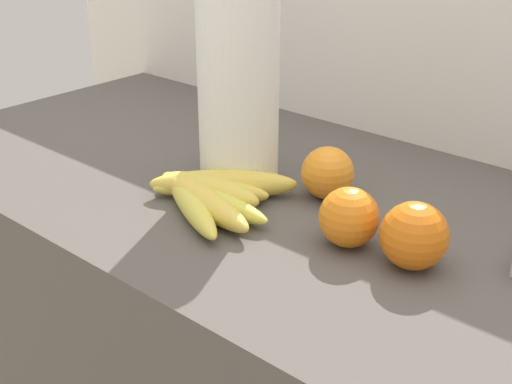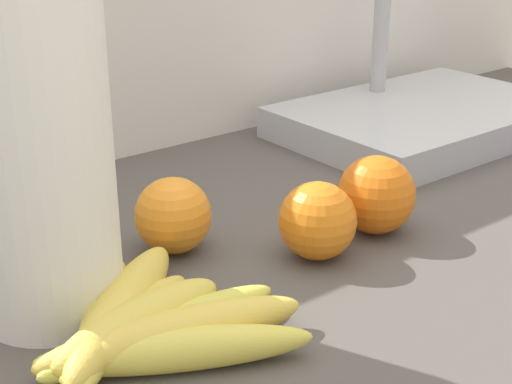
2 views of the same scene
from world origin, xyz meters
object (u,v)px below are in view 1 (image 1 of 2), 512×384
Objects in this scene: banana_bunch at (210,193)px; orange_front at (349,217)px; orange_back_left at (328,173)px; orange_far_right at (414,236)px; paper_towel_roll at (238,87)px.

banana_bunch is 0.22m from orange_front.
orange_back_left is (0.11, 0.13, 0.02)m from banana_bunch.
orange_far_right is 0.26× the size of paper_towel_roll.
paper_towel_roll reaches higher than banana_bunch.
orange_far_right is at bearing -25.40° from orange_back_left.
paper_towel_roll is at bearing 165.37° from orange_front.
orange_far_right is 1.07× the size of orange_back_left.
orange_far_right is 1.07× the size of orange_front.
orange_far_right is at bearing 4.11° from orange_front.
orange_back_left reaches higher than banana_bunch.
orange_front is at bearing -43.26° from orange_back_left.
banana_bunch is at bearing -130.08° from orange_back_left.
paper_towel_roll is at bearing 108.65° from banana_bunch.
paper_towel_roll is at bearing -166.90° from orange_back_left.
banana_bunch is 0.71× the size of paper_towel_roll.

